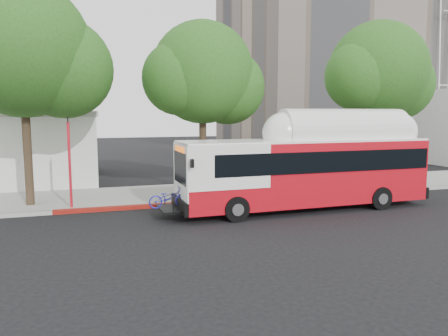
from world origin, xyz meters
name	(u,v)px	position (x,y,z in m)	size (l,w,h in m)	color
ground	(269,222)	(0.00, 0.00, 0.00)	(120.00, 120.00, 0.00)	black
sidewalk	(219,191)	(0.00, 6.50, 0.07)	(60.00, 5.00, 0.15)	gray
curb_strip	(235,201)	(0.00, 3.90, 0.07)	(60.00, 0.30, 0.15)	gray
red_curb_segment	(172,205)	(-3.00, 3.90, 0.08)	(10.00, 0.32, 0.16)	maroon
street_tree_left	(34,55)	(-8.53, 5.56, 6.60)	(6.67, 5.80, 9.74)	#2D2116
street_tree_mid	(210,77)	(-0.59, 6.06, 5.91)	(5.75, 5.00, 8.62)	#2D2116
street_tree_right	(384,75)	(9.44, 5.86, 6.26)	(6.21, 5.40, 9.18)	#2D2116
transit_bus	(307,172)	(2.44, 1.56, 1.62)	(11.80, 2.67, 3.48)	#B40C17
signal_pole	(70,163)	(-7.26, 4.32, 2.05)	(0.11, 0.38, 4.00)	red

